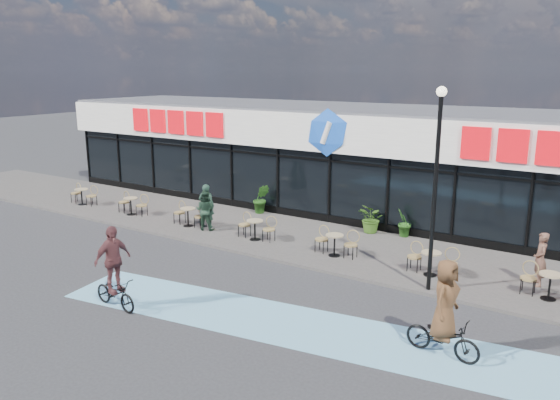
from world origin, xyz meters
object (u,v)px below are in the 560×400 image
cyclist_a (444,318)px  potted_plant_right (404,223)px  potted_plant_mid (372,219)px  patron_right (205,210)px  bistro_set_0 (83,195)px  pedestrian_a (540,259)px  patron_left (206,206)px  potted_plant_left (261,199)px  lamp_post (436,174)px

cyclist_a → potted_plant_right: bearing=116.2°
potted_plant_mid → patron_right: bearing=-150.8°
bistro_set_0 → pedestrian_a: pedestrian_a is taller
patron_left → patron_right: bearing=100.9°
bistro_set_0 → potted_plant_left: (7.86, 3.16, 0.18)m
lamp_post → potted_plant_mid: lamp_post is taller
potted_plant_mid → patron_left: size_ratio=0.64×
patron_right → potted_plant_left: bearing=-112.9°
lamp_post → bistro_set_0: bearing=175.9°
lamp_post → potted_plant_mid: 6.22m
patron_left → cyclist_a: cyclist_a is taller
lamp_post → potted_plant_left: lamp_post is taller
patron_left → patron_right: (0.18, -0.30, -0.09)m
potted_plant_mid → cyclist_a: bearing=-56.5°
potted_plant_left → patron_right: size_ratio=0.81×
cyclist_a → pedestrian_a: bearing=77.5°
lamp_post → cyclist_a: bearing=-67.3°
potted_plant_left → bistro_set_0: bearing=-158.1°
bistro_set_0 → patron_right: patron_right is taller
potted_plant_right → patron_left: (-7.01, -3.00, 0.33)m
patron_left → potted_plant_right: bearing=-177.2°
potted_plant_right → cyclist_a: cyclist_a is taller
patron_right → cyclist_a: size_ratio=0.70×
patron_left → cyclist_a: size_ratio=0.78×
bistro_set_0 → cyclist_a: size_ratio=0.68×
bistro_set_0 → potted_plant_right: bearing=12.6°
bistro_set_0 → potted_plant_right: size_ratio=1.41×
pedestrian_a → bistro_set_0: bearing=-108.2°
patron_right → patron_left: bearing=-75.0°
bistro_set_0 → pedestrian_a: size_ratio=0.97×
lamp_post → potted_plant_right: bearing=118.7°
potted_plant_right → potted_plant_left: bearing=-179.7°
patron_right → cyclist_a: 11.49m
lamp_post → patron_left: size_ratio=3.25×
potted_plant_right → patron_right: size_ratio=0.70×
patron_right → pedestrian_a: size_ratio=0.99×
patron_left → lamp_post: bearing=151.3°
pedestrian_a → cyclist_a: cyclist_a is taller
lamp_post → potted_plant_left: (-8.85, 4.35, -2.70)m
potted_plant_left → pedestrian_a: bearing=-11.5°
potted_plant_right → lamp_post: bearing=-61.3°
pedestrian_a → potted_plant_mid: bearing=-130.3°
patron_right → pedestrian_a: bearing=168.3°
lamp_post → potted_plant_left: bearing=153.8°
lamp_post → potted_plant_right: (-2.40, 4.38, -2.79)m
lamp_post → pedestrian_a: (2.57, 2.02, -2.55)m
lamp_post → potted_plant_right: 5.73m
bistro_set_0 → cyclist_a: 18.65m
potted_plant_right → pedestrian_a: 5.51m
lamp_post → potted_plant_mid: (-3.61, 4.24, -2.78)m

